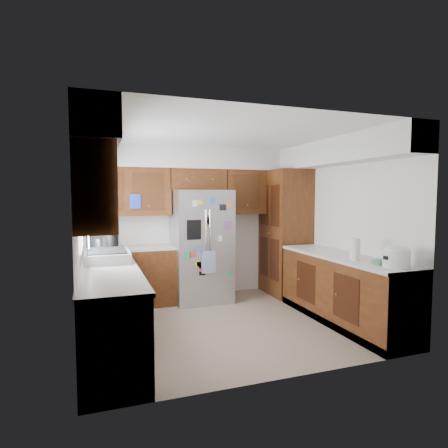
% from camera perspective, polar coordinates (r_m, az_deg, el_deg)
% --- Properties ---
extents(floor, '(3.60, 3.60, 0.00)m').
position_cam_1_polar(floor, '(5.18, 0.34, -14.96)').
color(floor, gray).
rests_on(floor, ground).
extents(room_shell, '(3.64, 3.24, 2.52)m').
position_cam_1_polar(room_shell, '(5.20, -2.11, 5.55)').
color(room_shell, white).
rests_on(room_shell, ground).
extents(left_counter_run, '(1.36, 3.20, 0.92)m').
position_cam_1_polar(left_counter_run, '(4.81, -15.51, -11.28)').
color(left_counter_run, '#471F0D').
rests_on(left_counter_run, ground).
extents(right_counter_run, '(0.63, 2.25, 0.92)m').
position_cam_1_polar(right_counter_run, '(5.35, 17.70, -9.84)').
color(right_counter_run, '#471F0D').
rests_on(right_counter_run, ground).
extents(pantry, '(0.60, 0.90, 2.15)m').
position_cam_1_polar(pantry, '(6.59, 9.29, -1.28)').
color(pantry, '#471F0D').
rests_on(pantry, ground).
extents(fridge, '(0.90, 0.79, 1.80)m').
position_cam_1_polar(fridge, '(6.09, -3.48, -3.34)').
color(fridge, '#A2A3A8').
rests_on(fridge, ground).
extents(bridge_cabinet, '(0.96, 0.34, 0.35)m').
position_cam_1_polar(bridge_cabinet, '(6.26, -4.10, 6.72)').
color(bridge_cabinet, '#471F0D').
rests_on(bridge_cabinet, fridge).
extents(fridge_top_items, '(0.76, 0.29, 0.26)m').
position_cam_1_polar(fridge_top_items, '(6.25, -4.25, 9.40)').
color(fridge_top_items, '#2933C6').
rests_on(fridge_top_items, bridge_cabinet).
extents(sink_assembly, '(0.52, 0.70, 0.37)m').
position_cam_1_polar(sink_assembly, '(4.76, -17.37, -4.62)').
color(sink_assembly, silver).
rests_on(sink_assembly, left_counter_run).
extents(left_counter_clutter, '(0.41, 0.76, 0.38)m').
position_cam_1_polar(left_counter_clutter, '(5.45, -17.11, -2.83)').
color(left_counter_clutter, black).
rests_on(left_counter_clutter, left_counter_run).
extents(rice_cooker, '(0.30, 0.29, 0.25)m').
position_cam_1_polar(rice_cooker, '(4.55, 24.77, -4.39)').
color(rice_cooker, white).
rests_on(rice_cooker, right_counter_run).
extents(paper_towel, '(0.12, 0.12, 0.27)m').
position_cam_1_polar(paper_towel, '(4.91, 19.36, -3.61)').
color(paper_towel, white).
rests_on(paper_towel, right_counter_run).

